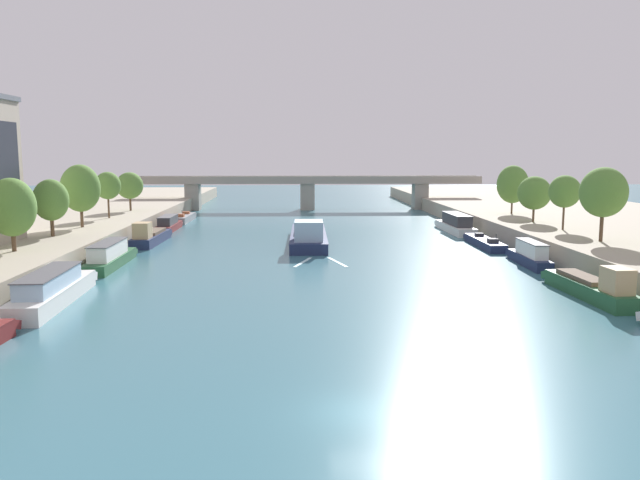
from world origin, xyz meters
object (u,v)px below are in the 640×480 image
at_px(moored_boat_left_gap_after, 150,236).
at_px(tree_left_midway, 108,186).
at_px(moored_boat_right_gap_after, 484,242).
at_px(tree_left_by_lamp, 130,186).
at_px(moored_boat_left_near, 169,224).
at_px(moored_boat_left_downstream, 53,290).
at_px(tree_right_by_lamp, 534,193).
at_px(moored_boat_left_midway, 110,256).
at_px(tree_right_end_of_row, 513,184).
at_px(moored_boat_right_midway, 530,255).
at_px(tree_left_distant, 51,200).
at_px(tree_right_second, 565,192).
at_px(moored_boat_left_end, 184,218).
at_px(barge_midriver, 309,236).
at_px(moored_boat_right_end, 456,224).
at_px(tree_left_far, 11,207).
at_px(bridge_far, 307,188).
at_px(moored_boat_right_upstream, 591,287).
at_px(tree_right_past_mid, 603,192).
at_px(tree_left_past_mid, 80,188).

xyz_separation_m(moored_boat_left_gap_after, tree_left_midway, (-7.33, 7.97, 5.98)).
distance_m(moored_boat_right_gap_after, tree_left_by_lamp, 54.13).
bearing_deg(moored_boat_left_near, tree_left_by_lamp, 141.98).
relative_size(moored_boat_left_downstream, tree_left_midway, 2.33).
bearing_deg(tree_right_by_lamp, moored_boat_left_midway, -161.21).
bearing_deg(tree_right_end_of_row, moored_boat_right_midway, -105.73).
distance_m(moored_boat_left_midway, moored_boat_right_gap_after, 43.41).
height_order(tree_left_distant, tree_right_second, tree_right_second).
xyz_separation_m(moored_boat_left_end, tree_right_second, (49.66, -34.10, 6.34)).
height_order(barge_midriver, moored_boat_right_midway, barge_midriver).
bearing_deg(tree_left_by_lamp, tree_right_end_of_row, -7.48).
xyz_separation_m(moored_boat_left_midway, moored_boat_right_end, (41.79, 26.19, 0.06)).
bearing_deg(tree_left_far, moored_boat_left_gap_after, 71.23).
bearing_deg(barge_midriver, tree_left_by_lamp, 143.59).
bearing_deg(moored_boat_right_gap_after, tree_right_end_of_row, 60.85).
distance_m(moored_boat_right_midway, bridge_far, 68.52).
distance_m(barge_midriver, moored_boat_left_end, 33.87).
distance_m(moored_boat_left_midway, tree_right_by_lamp, 52.53).
bearing_deg(moored_boat_left_downstream, barge_midriver, 57.20).
height_order(tree_left_by_lamp, tree_right_second, tree_right_second).
bearing_deg(moored_boat_right_gap_after, tree_left_midway, 166.05).
xyz_separation_m(tree_right_second, bridge_far, (-28.52, 55.61, -2.50)).
distance_m(moored_boat_right_gap_after, tree_left_midway, 50.49).
relative_size(barge_midriver, moored_boat_left_midway, 1.64).
xyz_separation_m(moored_boat_right_upstream, tree_right_past_mid, (7.70, 14.33, 6.48)).
xyz_separation_m(tree_left_distant, tree_right_end_of_row, (57.86, 22.88, 0.44)).
height_order(moored_boat_left_midway, moored_boat_left_gap_after, moored_boat_left_gap_after).
relative_size(moored_boat_right_gap_after, tree_left_distant, 2.03).
distance_m(moored_boat_left_downstream, moored_boat_right_gap_after, 49.93).
xyz_separation_m(moored_boat_right_end, tree_left_distant, (-49.17, -21.26, 5.22)).
height_order(moored_boat_right_gap_after, tree_left_far, tree_left_far).
height_order(moored_boat_left_gap_after, moored_boat_right_upstream, moored_boat_right_upstream).
bearing_deg(tree_left_far, moored_boat_left_downstream, -55.14).
bearing_deg(tree_left_distant, moored_boat_right_upstream, -22.79).
distance_m(moored_boat_left_midway, bridge_far, 67.54).
relative_size(moored_boat_left_near, tree_left_past_mid, 1.50).
bearing_deg(moored_boat_right_midway, bridge_far, 107.95).
bearing_deg(tree_right_by_lamp, tree_right_end_of_row, 84.87).
bearing_deg(tree_right_second, moored_boat_left_gap_after, 171.08).
height_order(moored_boat_left_gap_after, tree_left_far, tree_left_far).
bearing_deg(tree_left_distant, moored_boat_right_gap_after, 8.26).
xyz_separation_m(moored_boat_right_midway, tree_left_past_mid, (-49.38, 14.49, 6.10)).
bearing_deg(bridge_far, moored_boat_right_midway, -72.05).
height_order(moored_boat_left_midway, tree_right_end_of_row, tree_right_end_of_row).
bearing_deg(tree_right_past_mid, moored_boat_right_upstream, -118.27).
height_order(moored_boat_left_gap_after, moored_boat_right_midway, moored_boat_left_gap_after).
bearing_deg(tree_right_by_lamp, moored_boat_right_midway, -111.75).
distance_m(tree_left_past_mid, bridge_far, 58.05).
distance_m(barge_midriver, tree_left_past_mid, 28.07).
bearing_deg(barge_midriver, tree_left_past_mid, -175.97).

